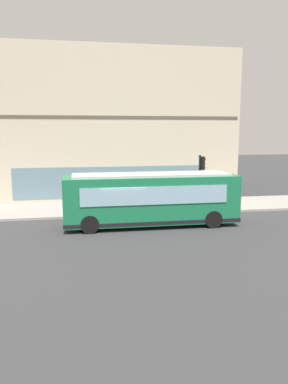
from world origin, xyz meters
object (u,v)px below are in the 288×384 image
at_px(city_bus_nearside, 151,199).
at_px(traffic_light_near_corner, 201,172).
at_px(newspaper_vending_box, 173,200).
at_px(fire_hydrant, 121,201).
at_px(pedestrian_by_light_pole, 139,196).
at_px(pedestrian_walking_along_curb, 204,190).

height_order(city_bus_nearside, traffic_light_near_corner, traffic_light_near_corner).
bearing_deg(newspaper_vending_box, fire_hydrant, 77.09).
xyz_separation_m(pedestrian_by_light_pole, newspaper_vending_box, (0.78, -2.63, -0.51)).
bearing_deg(traffic_light_near_corner, pedestrian_walking_along_curb, -24.52).
distance_m(fire_hydrant, newspaper_vending_box, 3.78).
distance_m(pedestrian_walking_along_curb, newspaper_vending_box, 2.75).
bearing_deg(pedestrian_walking_along_curb, traffic_light_near_corner, 155.48).
distance_m(traffic_light_near_corner, pedestrian_walking_along_curb, 2.83).
xyz_separation_m(traffic_light_near_corner, fire_hydrant, (2.15, 5.28, -2.24)).
bearing_deg(fire_hydrant, city_bus_nearside, -167.15).
bearing_deg(pedestrian_walking_along_curb, fire_hydrant, 89.82).
relative_size(city_bus_nearside, pedestrian_walking_along_curb, 5.73).
xyz_separation_m(city_bus_nearside, newspaper_vending_box, (4.42, -2.48, -0.95)).
bearing_deg(traffic_light_near_corner, city_bus_nearside, 127.40).
xyz_separation_m(pedestrian_by_light_pole, pedestrian_walking_along_curb, (1.60, -5.19, 0.05)).
xyz_separation_m(fire_hydrant, pedestrian_walking_along_curb, (-0.02, -6.25, 0.65)).
relative_size(traffic_light_near_corner, pedestrian_walking_along_curb, 2.13).
relative_size(city_bus_nearside, pedestrian_by_light_pole, 6.01).
xyz_separation_m(city_bus_nearside, traffic_light_near_corner, (3.12, -4.08, 1.20)).
bearing_deg(fire_hydrant, pedestrian_by_light_pole, -146.85).
distance_m(fire_hydrant, pedestrian_walking_along_curb, 6.28).
bearing_deg(pedestrian_by_light_pole, fire_hydrant, 33.15).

